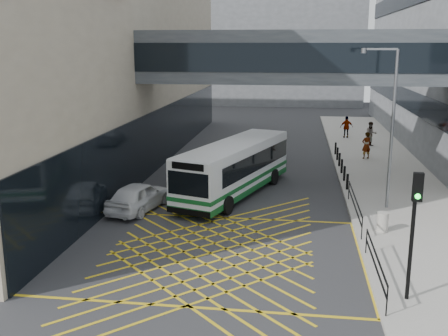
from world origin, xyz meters
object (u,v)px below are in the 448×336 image
at_px(car_silver, 263,139).
at_px(street_lamp, 389,119).
at_px(car_dark, 260,169).
at_px(traffic_light, 414,218).
at_px(pedestrian_b, 371,134).
at_px(pedestrian_a, 366,145).
at_px(bus, 236,167).
at_px(car_white, 139,196).
at_px(litter_bin, 383,222).
at_px(pedestrian_c, 347,127).

xyz_separation_m(car_silver, street_lamp, (7.17, -15.94, 3.93)).
bearing_deg(street_lamp, car_dark, 153.81).
height_order(car_dark, car_silver, same).
distance_m(traffic_light, pedestrian_b, 27.30).
xyz_separation_m(traffic_light, pedestrian_a, (1.34, 22.13, -1.80)).
height_order(bus, pedestrian_b, bus).
height_order(pedestrian_a, pedestrian_b, pedestrian_b).
relative_size(car_white, car_dark, 1.03).
height_order(litter_bin, pedestrian_b, pedestrian_b).
height_order(car_white, litter_bin, car_white).
bearing_deg(pedestrian_c, traffic_light, 83.85).
relative_size(bus, car_silver, 2.31).
height_order(car_dark, litter_bin, car_dark).
bearing_deg(car_white, bus, -128.05).
bearing_deg(pedestrian_b, litter_bin, -105.00).
distance_m(bus, litter_bin, 9.12).
bearing_deg(bus, car_silver, 105.77).
xyz_separation_m(bus, litter_bin, (7.18, -5.53, -0.99)).
distance_m(traffic_light, pedestrian_a, 22.24).
bearing_deg(bus, pedestrian_a, 68.48).
distance_m(car_white, car_silver, 18.44).
xyz_separation_m(car_silver, traffic_light, (6.40, -26.18, 2.21)).
xyz_separation_m(street_lamp, pedestrian_a, (0.56, 11.88, -3.52)).
xyz_separation_m(pedestrian_b, pedestrian_c, (-1.61, 3.75, -0.03)).
bearing_deg(pedestrian_a, car_silver, -54.39).
bearing_deg(pedestrian_b, pedestrian_c, 104.03).
bearing_deg(litter_bin, bus, 142.40).
bearing_deg(pedestrian_c, litter_bin, 83.94).
bearing_deg(traffic_light, car_white, 144.60).
distance_m(car_silver, litter_bin, 20.68).
relative_size(car_white, car_silver, 1.02).
height_order(traffic_light, pedestrian_c, traffic_light).
distance_m(litter_bin, pedestrian_b, 20.69).
height_order(car_white, street_lamp, street_lamp).
height_order(car_white, car_dark, car_white).
bearing_deg(car_silver, bus, 95.98).
height_order(bus, litter_bin, bus).
distance_m(car_dark, street_lamp, 9.33).
xyz_separation_m(traffic_light, pedestrian_b, (2.30, 27.14, -1.79)).
bearing_deg(car_dark, pedestrian_a, -122.84).
bearing_deg(pedestrian_c, car_dark, 62.05).
xyz_separation_m(car_dark, car_silver, (-0.53, 10.69, -0.00)).
xyz_separation_m(litter_bin, pedestrian_c, (0.50, 24.32, 0.53)).
bearing_deg(pedestrian_a, car_dark, 15.91).
height_order(traffic_light, pedestrian_b, traffic_light).
bearing_deg(car_white, car_dark, -115.71).
bearing_deg(pedestrian_a, bus, 23.54).
distance_m(car_silver, traffic_light, 27.04).
bearing_deg(litter_bin, pedestrian_b, 84.15).
bearing_deg(car_dark, bus, 86.16).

